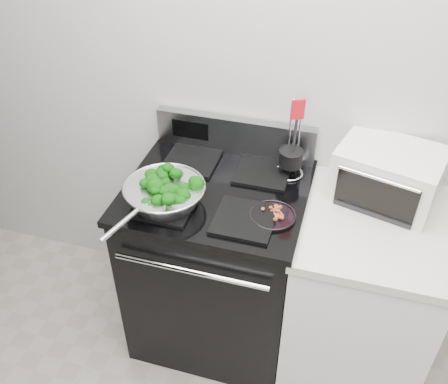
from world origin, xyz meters
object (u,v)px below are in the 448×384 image
at_px(gas_range, 217,262).
at_px(bacon_plate, 273,214).
at_px(utensil_holder, 291,162).
at_px(toaster_oven, 388,174).
at_px(skillet, 164,193).

bearing_deg(gas_range, bacon_plate, -23.45).
xyz_separation_m(utensil_holder, toaster_oven, (0.41, -0.01, 0.02)).
bearing_deg(utensil_holder, gas_range, -169.79).
bearing_deg(toaster_oven, skillet, -143.90).
height_order(gas_range, skillet, gas_range).
height_order(bacon_plate, toaster_oven, toaster_oven).
height_order(gas_range, toaster_oven, toaster_oven).
bearing_deg(gas_range, skillet, -138.55).
relative_size(gas_range, toaster_oven, 2.36).
bearing_deg(gas_range, toaster_oven, 14.69).
relative_size(bacon_plate, utensil_holder, 0.49).
relative_size(utensil_holder, toaster_oven, 0.80).
distance_m(gas_range, utensil_holder, 0.63).
xyz_separation_m(skillet, toaster_oven, (0.88, 0.34, 0.04)).
distance_m(skillet, toaster_oven, 0.94).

